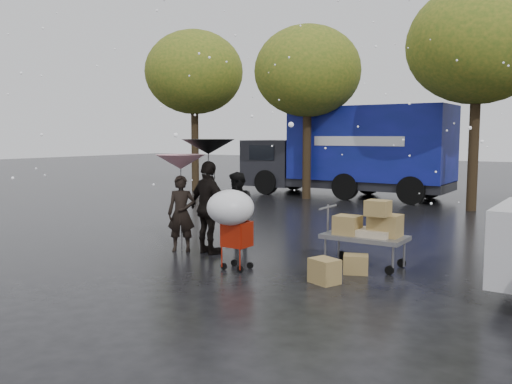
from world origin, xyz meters
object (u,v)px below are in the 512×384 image
Objects in this scene: shopping_cart at (232,212)px; blue_truck at (350,152)px; person_pink at (181,213)px; vendor_cart at (369,228)px; person_black at (209,208)px.

blue_truck is at bearing 104.30° from shopping_cart.
blue_truck is (-1.23, 11.36, 0.96)m from person_pink.
blue_truck reaches higher than shopping_cart.
person_pink is at bearing 157.40° from shopping_cart.
person_pink is at bearing -167.48° from vendor_cart.
person_black is at bearing -167.37° from vendor_cart.
person_black is 1.30× the size of shopping_cart.
vendor_cart is (3.78, 0.84, -0.07)m from person_pink.
person_black is 1.25× the size of vendor_cart.
person_pink is 0.19× the size of blue_truck.
person_black reaches higher than shopping_cart.
blue_truck reaches higher than vendor_cart.
person_black is at bearing -80.59° from blue_truck.
vendor_cart is 0.18× the size of blue_truck.
person_black is at bearing 143.69° from shopping_cart.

